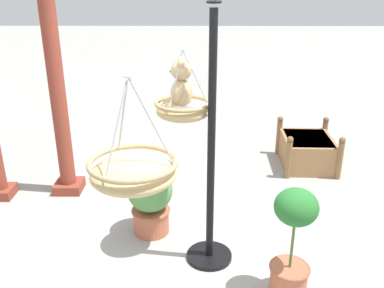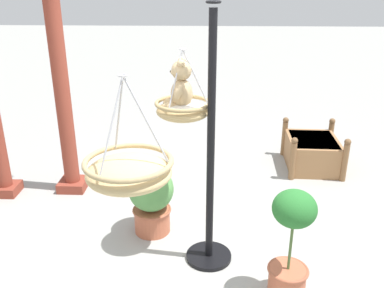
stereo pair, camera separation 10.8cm
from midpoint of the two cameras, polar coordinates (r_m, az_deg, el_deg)
ground_plane at (r=4.34m, az=-0.01°, el=-14.21°), size 40.00×40.00×0.00m
display_pole_central at (r=3.83m, az=1.73°, el=-6.46°), size 0.44×0.44×2.39m
hanging_basket_with_teddy at (r=3.68m, az=-2.10°, el=4.79°), size 0.50×0.50×0.63m
teddy_bear at (r=3.63m, az=-2.49°, el=7.68°), size 0.31×0.28×0.45m
hanging_basket_left_high at (r=2.77m, az=-9.14°, el=-3.75°), size 0.60×0.60×0.75m
greenhouse_pillar_left at (r=5.15m, az=-18.65°, el=7.62°), size 0.36×0.36×2.86m
wooden_planter_box at (r=6.19m, az=15.00°, el=-0.82°), size 0.95×0.80×0.60m
potted_plant_bushy_green at (r=4.41m, az=-6.44°, el=-7.46°), size 0.47×0.47×0.75m
potted_plant_broad_leaf at (r=3.61m, az=12.77°, el=-12.84°), size 0.36×0.36×1.01m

